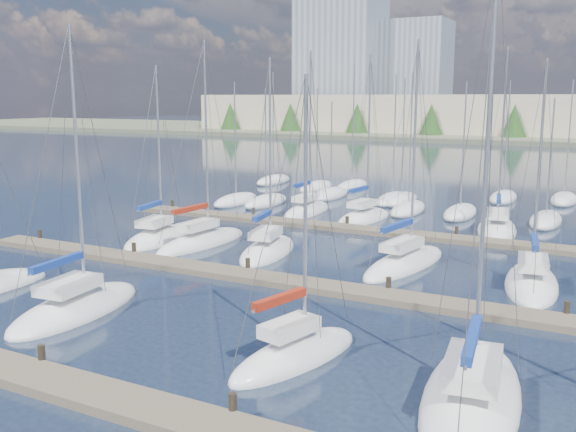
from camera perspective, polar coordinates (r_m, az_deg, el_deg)
The scene contains 17 objects.
ground at distance 73.82m, azimuth 16.91°, elevation 2.72°, with size 400.00×400.00×0.00m, color #202B41.
dock_near at distance 21.62m, azimuth -15.54°, elevation -15.34°, with size 44.00×1.93×1.10m.
dock_mid at distance 32.46m, azimuth 1.67°, elevation -6.11°, with size 44.00×1.93×1.10m.
dock_far at distance 45.08m, azimuth 9.54°, elevation -1.52°, with size 44.00×1.93×1.10m.
sailboat_l at distance 34.84m, azimuth 20.82°, elevation -5.61°, with size 3.66×8.16×12.06m.
sailboat_e at distance 21.73m, azimuth 16.01°, elevation -15.15°, with size 4.11×9.62×14.62m.
sailboat_k at distance 37.02m, azimuth 10.33°, elevation -4.13°, with size 3.66×8.99×13.28m.
sailboat_j at distance 39.36m, azimuth -1.82°, elevation -3.09°, with size 3.95×7.68×12.49m.
sailboat_p at distance 48.14m, azimuth 18.08°, elevation -1.09°, with size 4.00×8.35×13.61m.
sailboat_o at distance 50.35m, azimuth 6.74°, elevation -0.14°, with size 3.27×7.27×13.36m.
sailboat_h at distance 43.72m, azimuth -11.51°, elevation -1.92°, with size 3.87×7.51×12.23m.
sailboat_c at distance 30.39m, azimuth -18.32°, elevation -7.78°, with size 3.76×8.17×13.24m.
sailboat_n at distance 53.00m, azimuth 1.67°, elevation 0.48°, with size 2.63×7.70×13.83m.
sailboat_d at distance 23.88m, azimuth 0.63°, elevation -12.27°, with size 3.55×6.76×10.98m.
sailboat_i at distance 42.11m, azimuth -7.66°, elevation -2.26°, with size 2.95×8.51×13.70m.
distant_boats at distance 59.24m, azimuth 9.75°, elevation 1.49°, with size 36.93×20.75×13.30m.
shoreline at distance 163.94m, azimuth 18.58°, elevation 9.30°, with size 400.00×60.00×38.00m.
Camera 1 is at (13.66, -11.93, 9.45)m, focal length 40.00 mm.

